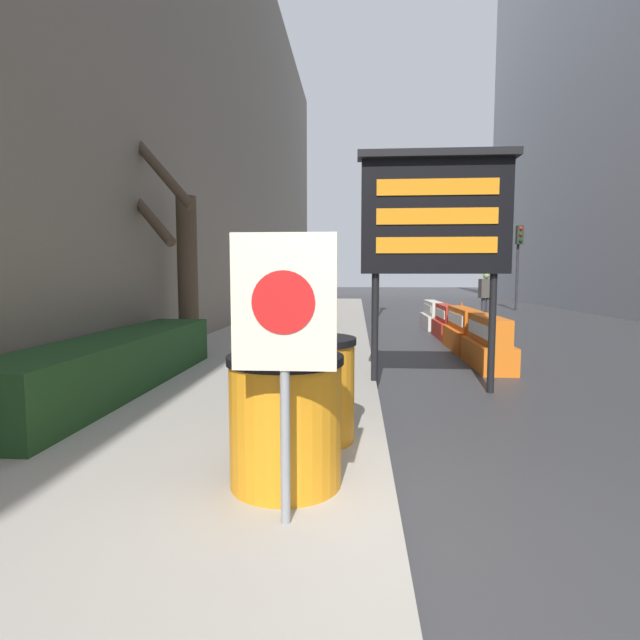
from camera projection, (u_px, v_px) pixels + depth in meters
ground_plane at (404, 559)px, 2.95m from camera, size 120.00×120.00×0.00m
sidewalk_left at (75, 534)px, 3.09m from camera, size 4.04×56.00×0.15m
building_left_facade at (198, 52)px, 12.32m from camera, size 0.40×50.40×14.30m
hedge_strip at (118, 363)px, 6.59m from camera, size 0.90×4.98×0.72m
bare_tree at (173, 248)px, 9.33m from camera, size 1.95×2.64×4.40m
barrel_drum_foreground at (286, 420)px, 3.60m from camera, size 0.84×0.84×0.95m
barrel_drum_middle at (310, 388)px, 4.59m from camera, size 0.84×0.84×0.95m
warning_sign at (284, 324)px, 2.95m from camera, size 0.63×0.08×1.77m
message_board at (435, 217)px, 6.90m from camera, size 2.17×0.36×3.34m
jersey_barrier_orange_near at (488, 345)px, 8.92m from camera, size 0.58×1.78×0.93m
jersey_barrier_orange_far at (463, 331)px, 11.01m from camera, size 0.58×1.89×0.93m
jersey_barrier_red_striped at (446, 323)px, 13.10m from camera, size 0.53×1.70×0.86m
jersey_barrier_white at (433, 316)px, 15.40m from camera, size 0.55×1.95×0.84m
traffic_cone_near at (456, 322)px, 13.53m from camera, size 0.41×0.41×0.74m
traffic_cone_mid at (462, 312)px, 17.44m from camera, size 0.40×0.40×0.72m
traffic_cone_far at (470, 323)px, 13.73m from camera, size 0.37×0.37×0.66m
traffic_light_near_curb at (378, 233)px, 19.35m from camera, size 0.28×0.45×4.52m
traffic_light_far_side at (519, 249)px, 22.72m from camera, size 0.28×0.45×3.85m
pedestrian_worker at (486, 293)px, 17.46m from camera, size 0.50×0.36×1.73m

